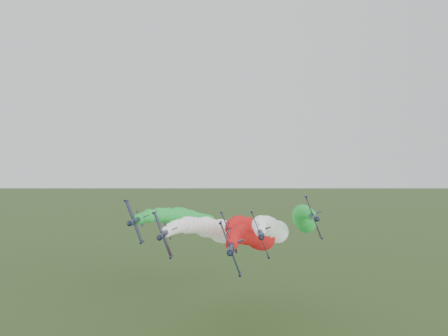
% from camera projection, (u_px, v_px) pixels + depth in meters
% --- Properties ---
extents(jet_lead, '(14.61, 84.67, 19.72)m').
position_uv_depth(jet_lead, '(255.00, 236.00, 132.39)').
color(jet_lead, black).
rests_on(jet_lead, ground).
extents(jet_inner_left, '(14.79, 84.85, 19.90)m').
position_uv_depth(jet_inner_left, '(212.00, 229.00, 145.29)').
color(jet_inner_left, black).
rests_on(jet_inner_left, ground).
extents(jet_inner_right, '(14.78, 84.84, 19.89)m').
position_uv_depth(jet_inner_right, '(271.00, 229.00, 142.51)').
color(jet_inner_right, black).
rests_on(jet_inner_right, ground).
extents(jet_outer_left, '(14.63, 84.69, 19.74)m').
position_uv_depth(jet_outer_left, '(191.00, 221.00, 148.93)').
color(jet_outer_left, black).
rests_on(jet_outer_left, ground).
extents(jet_outer_right, '(14.66, 84.73, 19.77)m').
position_uv_depth(jet_outer_right, '(304.00, 218.00, 151.98)').
color(jet_outer_right, black).
rests_on(jet_outer_right, ground).
extents(jet_trail, '(14.84, 84.90, 19.95)m').
position_uv_depth(jet_trail, '(250.00, 228.00, 156.11)').
color(jet_trail, black).
rests_on(jet_trail, ground).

